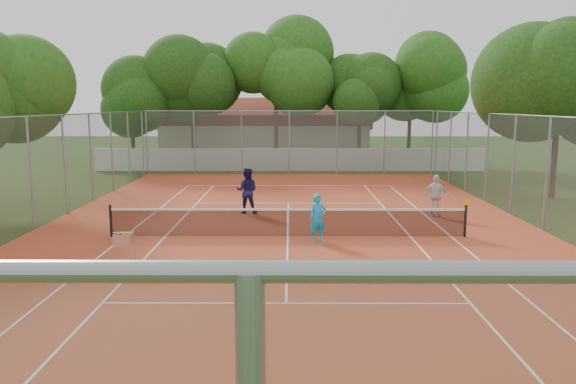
{
  "coord_description": "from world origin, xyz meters",
  "views": [
    {
      "loc": [
        0.11,
        -18.37,
        4.42
      ],
      "look_at": [
        0.0,
        1.5,
        1.3
      ],
      "focal_mm": 35.0,
      "sensor_mm": 36.0,
      "label": 1
    }
  ],
  "objects_px": {
    "player_near": "(318,218)",
    "player_far_right": "(436,196)",
    "clubhouse": "(266,131)",
    "ball_hopper": "(124,248)",
    "tennis_net": "(288,222)",
    "player_far_left": "(247,191)"
  },
  "relations": [
    {
      "from": "clubhouse",
      "to": "ball_hopper",
      "type": "bearing_deg",
      "value": -94.31
    },
    {
      "from": "tennis_net",
      "to": "player_near",
      "type": "bearing_deg",
      "value": -34.79
    },
    {
      "from": "player_near",
      "to": "player_far_right",
      "type": "relative_size",
      "value": 0.94
    },
    {
      "from": "player_near",
      "to": "ball_hopper",
      "type": "height_order",
      "value": "player_near"
    },
    {
      "from": "clubhouse",
      "to": "player_far_right",
      "type": "height_order",
      "value": "clubhouse"
    },
    {
      "from": "clubhouse",
      "to": "player_near",
      "type": "height_order",
      "value": "clubhouse"
    },
    {
      "from": "player_near",
      "to": "ball_hopper",
      "type": "xyz_separation_m",
      "value": [
        -5.42,
        -2.85,
        -0.27
      ]
    },
    {
      "from": "player_near",
      "to": "clubhouse",
      "type": "bearing_deg",
      "value": 75.24
    },
    {
      "from": "player_far_left",
      "to": "player_far_right",
      "type": "distance_m",
      "value": 7.55
    },
    {
      "from": "clubhouse",
      "to": "player_far_right",
      "type": "xyz_separation_m",
      "value": [
        7.84,
        -25.51,
        -1.35
      ]
    },
    {
      "from": "tennis_net",
      "to": "clubhouse",
      "type": "xyz_separation_m",
      "value": [
        -2.0,
        29.0,
        1.69
      ]
    },
    {
      "from": "ball_hopper",
      "to": "clubhouse",
      "type": "bearing_deg",
      "value": 108.66
    },
    {
      "from": "player_far_left",
      "to": "player_far_right",
      "type": "height_order",
      "value": "player_far_left"
    },
    {
      "from": "player_near",
      "to": "player_far_right",
      "type": "height_order",
      "value": "player_far_right"
    },
    {
      "from": "tennis_net",
      "to": "player_far_right",
      "type": "bearing_deg",
      "value": 30.88
    },
    {
      "from": "tennis_net",
      "to": "player_far_left",
      "type": "distance_m",
      "value": 4.47
    },
    {
      "from": "tennis_net",
      "to": "ball_hopper",
      "type": "bearing_deg",
      "value": -141.64
    },
    {
      "from": "player_far_left",
      "to": "player_far_right",
      "type": "xyz_separation_m",
      "value": [
        7.52,
        -0.63,
        -0.09
      ]
    },
    {
      "from": "tennis_net",
      "to": "player_near",
      "type": "distance_m",
      "value": 1.22
    },
    {
      "from": "tennis_net",
      "to": "player_far_right",
      "type": "distance_m",
      "value": 6.81
    },
    {
      "from": "player_near",
      "to": "ball_hopper",
      "type": "bearing_deg",
      "value": -172.78
    },
    {
      "from": "player_near",
      "to": "player_far_left",
      "type": "relative_size",
      "value": 0.84
    }
  ]
}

